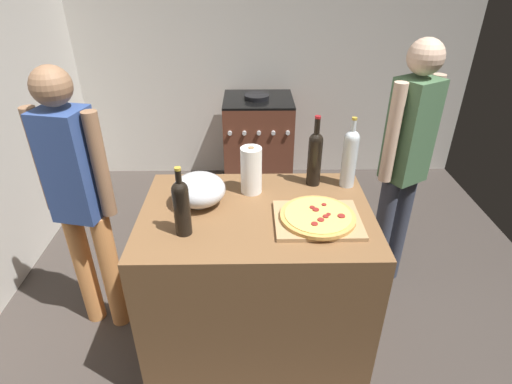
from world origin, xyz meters
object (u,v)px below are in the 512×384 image
object	(u,v)px
paper_towel_roll	(251,170)
person_in_stripes	(79,194)
wine_bottle_clear	(181,205)
stove	(258,144)
wine_bottle_dark	(315,156)
wine_bottle_amber	(350,156)
mixing_bowl	(199,190)
pizza	(318,216)
person_in_red	(405,159)

from	to	relation	value
paper_towel_roll	person_in_stripes	xyz separation A→B (m)	(-0.91, 0.01, -0.14)
wine_bottle_clear	stove	world-z (taller)	wine_bottle_clear
stove	wine_bottle_dark	bearing A→B (deg)	-80.81
wine_bottle_clear	wine_bottle_dark	size ratio (longest dim) A/B	0.85
wine_bottle_amber	person_in_stripes	size ratio (longest dim) A/B	0.24
mixing_bowl	paper_towel_roll	world-z (taller)	paper_towel_roll
paper_towel_roll	wine_bottle_amber	xyz separation A→B (m)	(0.52, 0.06, 0.05)
pizza	wine_bottle_dark	xyz separation A→B (m)	(0.03, 0.37, 0.13)
wine_bottle_clear	stove	distance (m)	2.20
wine_bottle_amber	wine_bottle_clear	bearing A→B (deg)	-152.50
mixing_bowl	person_in_stripes	world-z (taller)	person_in_stripes
wine_bottle_clear	wine_bottle_dark	world-z (taller)	wine_bottle_dark
paper_towel_roll	stove	xyz separation A→B (m)	(0.07, 1.71, -0.60)
paper_towel_roll	person_in_red	world-z (taller)	person_in_red
pizza	stove	xyz separation A→B (m)	(-0.24, 2.00, -0.51)
wine_bottle_amber	wine_bottle_dark	distance (m)	0.18
wine_bottle_clear	person_in_red	distance (m)	1.43
pizza	person_in_stripes	distance (m)	1.26
stove	paper_towel_roll	bearing A→B (deg)	-92.39
mixing_bowl	wine_bottle_clear	size ratio (longest dim) A/B	0.80
wine_bottle_clear	wine_bottle_amber	xyz separation A→B (m)	(0.82, 0.43, 0.03)
wine_bottle_dark	person_in_red	xyz separation A→B (m)	(0.60, 0.27, -0.15)
wine_bottle_dark	person_in_red	distance (m)	0.67
pizza	wine_bottle_clear	xyz separation A→B (m)	(-0.61, -0.08, 0.11)
person_in_red	paper_towel_roll	bearing A→B (deg)	-159.40
wine_bottle_clear	wine_bottle_dark	distance (m)	0.78
person_in_red	wine_bottle_amber	bearing A→B (deg)	-145.18
wine_bottle_clear	mixing_bowl	bearing A→B (deg)	79.49
wine_bottle_dark	stove	distance (m)	1.78
pizza	wine_bottle_clear	distance (m)	0.63
wine_bottle_clear	pizza	bearing A→B (deg)	7.21
paper_towel_roll	person_in_stripes	bearing A→B (deg)	179.53
stove	person_in_stripes	distance (m)	2.02
pizza	person_in_stripes	xyz separation A→B (m)	(-1.22, 0.30, -0.05)
paper_towel_roll	wine_bottle_clear	bearing A→B (deg)	-129.73
person_in_red	person_in_stripes	bearing A→B (deg)	-169.49
wine_bottle_amber	person_in_red	xyz separation A→B (m)	(0.42, 0.29, -0.16)
wine_bottle_dark	paper_towel_roll	bearing A→B (deg)	-166.67
mixing_bowl	person_in_red	world-z (taller)	person_in_red
wine_bottle_dark	person_in_red	size ratio (longest dim) A/B	0.23
wine_bottle_amber	person_in_stripes	world-z (taller)	person_in_stripes
wine_bottle_clear	person_in_stripes	xyz separation A→B (m)	(-0.61, 0.37, -0.16)
paper_towel_roll	person_in_red	size ratio (longest dim) A/B	0.15
wine_bottle_clear	wine_bottle_amber	distance (m)	0.92
pizza	paper_towel_roll	world-z (taller)	paper_towel_roll
mixing_bowl	wine_bottle_clear	bearing A→B (deg)	-100.51
wine_bottle_amber	person_in_stripes	distance (m)	1.44
wine_bottle_dark	person_in_stripes	distance (m)	1.26
wine_bottle_dark	person_in_stripes	bearing A→B (deg)	-176.70
pizza	wine_bottle_amber	bearing A→B (deg)	59.23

